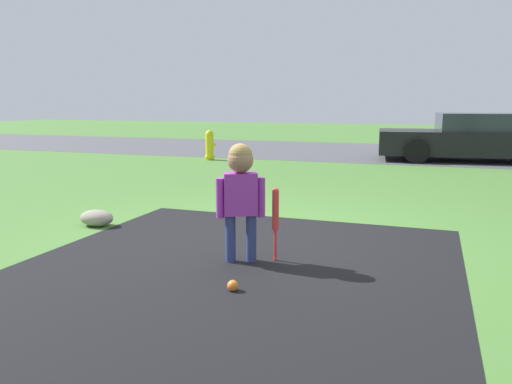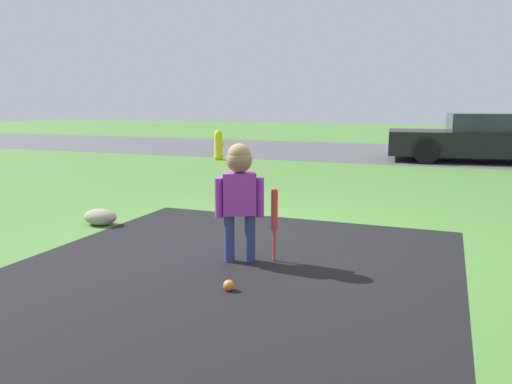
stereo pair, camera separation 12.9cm
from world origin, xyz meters
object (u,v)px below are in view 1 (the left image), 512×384
Objects in this scene: child at (241,186)px; sports_ball at (233,286)px; parked_car at (477,138)px; baseball_bat at (275,214)px; fire_hydrant at (210,145)px.

sports_ball is at bearing -98.64° from child.
sports_ball is 10.17m from parked_car.
child is 12.27× the size of sports_ball.
child reaches higher than sports_ball.
baseball_bat is 7.73× the size of sports_ball.
sports_ball is (-0.08, -0.80, -0.39)m from baseball_bat.
child is at bearing -156.87° from baseball_bat.
parked_car reaches higher than sports_ball.
fire_hydrant is 0.16× the size of parked_car.
parked_car reaches higher than child.
sports_ball is 8.83m from fire_hydrant.
sports_ball is at bearing 70.68° from parked_car.
baseball_bat is 0.90× the size of fire_hydrant.
baseball_bat is at bearing -61.22° from fire_hydrant.
child is at bearing -63.36° from fire_hydrant.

